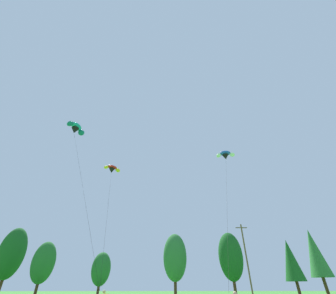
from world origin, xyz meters
TOP-DOWN VIEW (x-y plane):
  - treeline_tree_a at (-33.99, 58.83)m, footprint 5.41×5.41m
  - treeline_tree_b at (-25.42, 56.47)m, footprint 4.52×4.52m
  - treeline_tree_c at (-14.01, 59.35)m, footprint 4.06×4.06m
  - treeline_tree_d at (2.06, 57.37)m, footprint 5.04×5.04m
  - treeline_tree_e at (14.03, 56.31)m, footprint 5.08×5.08m
  - treeline_tree_f at (25.92, 54.26)m, footprint 3.88×3.88m
  - treeline_tree_g at (34.76, 59.15)m, footprint 4.59×4.59m
  - utility_pole at (14.20, 47.33)m, footprint 2.20×0.26m
  - parafoil_kite_high_teal at (-16.00, 34.58)m, footprint 11.62×12.75m
  - parafoil_kite_mid_blue_white at (9.40, 35.59)m, footprint 8.44×17.57m
  - parafoil_kite_far_red_yellow at (-9.23, 36.35)m, footprint 4.96×13.67m

SIDE VIEW (x-z plane):
  - treeline_tree_c at x=-14.01m, z-range 0.88..9.25m
  - treeline_tree_b at x=-25.42m, z-range 1.06..11.12m
  - utility_pole at x=14.20m, z-range 0.27..12.18m
  - treeline_tree_f at x=25.92m, z-range 1.31..11.67m
  - treeline_tree_d at x=2.06m, z-range 1.26..13.26m
  - treeline_tree_e at x=14.03m, z-range 1.28..13.42m
  - treeline_tree_a at x=-33.99m, z-range 1.41..14.79m
  - treeline_tree_g at x=34.76m, z-range 1.72..15.31m
  - parafoil_kite_far_red_yellow at x=-9.23m, z-range 9.40..26.31m
  - parafoil_kite_mid_blue_white at x=9.40m, z-range 10.64..30.16m
  - parafoil_kite_high_teal at x=-16.00m, z-range 12.58..36.53m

